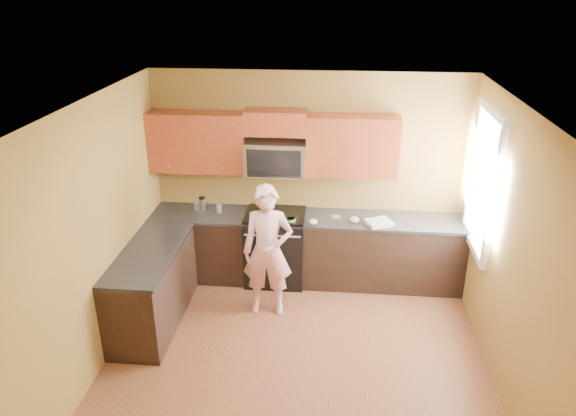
# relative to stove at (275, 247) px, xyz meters

# --- Properties ---
(floor) EXTENTS (4.00, 4.00, 0.00)m
(floor) POSITION_rel_stove_xyz_m (0.40, -1.68, -0.47)
(floor) COLOR brown
(floor) RESTS_ON ground
(ceiling) EXTENTS (4.00, 4.00, 0.00)m
(ceiling) POSITION_rel_stove_xyz_m (0.40, -1.68, 2.23)
(ceiling) COLOR white
(ceiling) RESTS_ON ground
(wall_back) EXTENTS (4.00, 0.00, 4.00)m
(wall_back) POSITION_rel_stove_xyz_m (0.40, 0.32, 0.88)
(wall_back) COLOR olive
(wall_back) RESTS_ON ground
(wall_front) EXTENTS (4.00, 0.00, 4.00)m
(wall_front) POSITION_rel_stove_xyz_m (0.40, -3.67, 0.88)
(wall_front) COLOR olive
(wall_front) RESTS_ON ground
(wall_left) EXTENTS (0.00, 4.00, 4.00)m
(wall_left) POSITION_rel_stove_xyz_m (-1.60, -1.68, 0.88)
(wall_left) COLOR olive
(wall_left) RESTS_ON ground
(wall_right) EXTENTS (0.00, 4.00, 4.00)m
(wall_right) POSITION_rel_stove_xyz_m (2.40, -1.68, 0.88)
(wall_right) COLOR olive
(wall_right) RESTS_ON ground
(cabinet_back_run) EXTENTS (4.00, 0.60, 0.88)m
(cabinet_back_run) POSITION_rel_stove_xyz_m (0.40, 0.02, -0.03)
(cabinet_back_run) COLOR black
(cabinet_back_run) RESTS_ON floor
(cabinet_left_run) EXTENTS (0.60, 1.60, 0.88)m
(cabinet_left_run) POSITION_rel_stove_xyz_m (-1.30, -1.08, -0.03)
(cabinet_left_run) COLOR black
(cabinet_left_run) RESTS_ON floor
(countertop_back) EXTENTS (4.00, 0.62, 0.04)m
(countertop_back) POSITION_rel_stove_xyz_m (0.40, 0.01, 0.43)
(countertop_back) COLOR black
(countertop_back) RESTS_ON cabinet_back_run
(countertop_left) EXTENTS (0.62, 1.60, 0.04)m
(countertop_left) POSITION_rel_stove_xyz_m (-1.29, -1.08, 0.43)
(countertop_left) COLOR black
(countertop_left) RESTS_ON cabinet_left_run
(stove) EXTENTS (0.76, 0.65, 0.95)m
(stove) POSITION_rel_stove_xyz_m (0.00, 0.00, 0.00)
(stove) COLOR black
(stove) RESTS_ON floor
(microwave) EXTENTS (0.76, 0.40, 0.42)m
(microwave) POSITION_rel_stove_xyz_m (0.00, 0.12, 0.97)
(microwave) COLOR silver
(microwave) RESTS_ON wall_back
(upper_cab_left) EXTENTS (1.22, 0.33, 0.75)m
(upper_cab_left) POSITION_rel_stove_xyz_m (-0.99, 0.16, 0.97)
(upper_cab_left) COLOR #913821
(upper_cab_left) RESTS_ON wall_back
(upper_cab_right) EXTENTS (1.12, 0.33, 0.75)m
(upper_cab_right) POSITION_rel_stove_xyz_m (0.94, 0.16, 0.97)
(upper_cab_right) COLOR #913821
(upper_cab_right) RESTS_ON wall_back
(upper_cab_over_mw) EXTENTS (0.76, 0.33, 0.30)m
(upper_cab_over_mw) POSITION_rel_stove_xyz_m (0.00, 0.16, 1.62)
(upper_cab_over_mw) COLOR #913821
(upper_cab_over_mw) RESTS_ON wall_back
(window) EXTENTS (0.06, 1.06, 1.66)m
(window) POSITION_rel_stove_xyz_m (2.38, -0.48, 1.17)
(window) COLOR white
(window) RESTS_ON wall_right
(woman) EXTENTS (0.60, 0.40, 1.60)m
(woman) POSITION_rel_stove_xyz_m (-0.00, -0.73, 0.33)
(woman) COLOR pink
(woman) RESTS_ON floor
(frying_pan) EXTENTS (0.27, 0.44, 0.06)m
(frying_pan) POSITION_rel_stove_xyz_m (-0.02, -0.26, 0.47)
(frying_pan) COLOR black
(frying_pan) RESTS_ON stove
(butter_tub) EXTENTS (0.14, 0.14, 0.08)m
(butter_tub) POSITION_rel_stove_xyz_m (0.22, -0.19, 0.45)
(butter_tub) COLOR yellow
(butter_tub) RESTS_ON countertop_back
(toast_slice) EXTENTS (0.12, 0.12, 0.01)m
(toast_slice) POSITION_rel_stove_xyz_m (0.78, 0.02, 0.45)
(toast_slice) COLOR #B27F47
(toast_slice) RESTS_ON countertop_back
(napkin_a) EXTENTS (0.13, 0.14, 0.06)m
(napkin_a) POSITION_rel_stove_xyz_m (0.49, -0.20, 0.48)
(napkin_a) COLOR silver
(napkin_a) RESTS_ON countertop_back
(napkin_b) EXTENTS (0.16, 0.16, 0.07)m
(napkin_b) POSITION_rel_stove_xyz_m (1.00, -0.09, 0.48)
(napkin_b) COLOR silver
(napkin_b) RESTS_ON countertop_back
(dish_towel) EXTENTS (0.37, 0.34, 0.05)m
(dish_towel) POSITION_rel_stove_xyz_m (1.30, -0.13, 0.47)
(dish_towel) COLOR white
(dish_towel) RESTS_ON countertop_back
(travel_mug) EXTENTS (0.09, 0.09, 0.18)m
(travel_mug) POSITION_rel_stove_xyz_m (-0.97, 0.10, 0.44)
(travel_mug) COLOR silver
(travel_mug) RESTS_ON countertop_back
(glass_a) EXTENTS (0.09, 0.09, 0.12)m
(glass_a) POSITION_rel_stove_xyz_m (-1.05, 0.11, 0.51)
(glass_a) COLOR silver
(glass_a) RESTS_ON countertop_back
(glass_b) EXTENTS (0.09, 0.09, 0.12)m
(glass_b) POSITION_rel_stove_xyz_m (-0.73, 0.04, 0.51)
(glass_b) COLOR silver
(glass_b) RESTS_ON countertop_back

